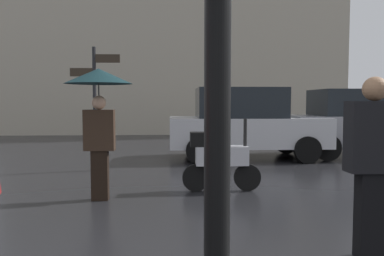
# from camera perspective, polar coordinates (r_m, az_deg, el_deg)

# --- Properties ---
(pedestrian_with_umbrella) EXTENTS (1.03, 1.03, 2.03)m
(pedestrian_with_umbrella) POSITION_cam_1_polar(r_m,az_deg,el_deg) (6.21, -13.30, 4.58)
(pedestrian_with_umbrella) COLOR black
(pedestrian_with_umbrella) RESTS_ON ground
(pedestrian_with_bag) EXTENTS (0.54, 0.24, 1.76)m
(pedestrian_with_bag) POSITION_cam_1_polar(r_m,az_deg,el_deg) (4.20, 24.81, -3.73)
(pedestrian_with_bag) COLOR black
(pedestrian_with_bag) RESTS_ON ground
(parked_scooter) EXTENTS (1.35, 0.32, 1.23)m
(parked_scooter) POSITION_cam_1_polar(r_m,az_deg,el_deg) (6.75, 3.93, -4.46)
(parked_scooter) COLOR black
(parked_scooter) RESTS_ON ground
(parked_car_left) EXTENTS (4.25, 1.98, 1.86)m
(parked_car_left) POSITION_cam_1_polar(r_m,az_deg,el_deg) (12.07, 23.28, 0.80)
(parked_car_left) COLOR gray
(parked_car_left) RESTS_ON ground
(parked_car_right) EXTENTS (4.13, 2.02, 1.89)m
(parked_car_right) POSITION_cam_1_polar(r_m,az_deg,el_deg) (10.68, 7.59, 0.76)
(parked_car_right) COLOR silver
(parked_car_right) RESTS_ON ground
(street_signpost) EXTENTS (1.08, 0.08, 2.71)m
(street_signpost) POSITION_cam_1_polar(r_m,az_deg,el_deg) (8.92, -13.84, 4.55)
(street_signpost) COLOR black
(street_signpost) RESTS_ON ground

